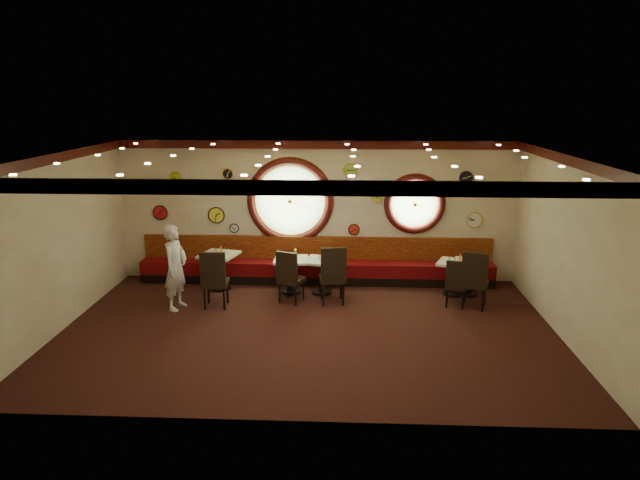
% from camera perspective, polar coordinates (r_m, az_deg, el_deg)
% --- Properties ---
extents(floor, '(9.00, 6.00, 0.00)m').
position_cam_1_polar(floor, '(10.58, -1.19, -8.98)').
color(floor, black).
rests_on(floor, ground).
extents(ceiling, '(9.00, 6.00, 0.02)m').
position_cam_1_polar(ceiling, '(9.76, -1.28, 8.54)').
color(ceiling, gold).
rests_on(ceiling, wall_back).
extents(wall_back, '(9.00, 0.02, 3.20)m').
position_cam_1_polar(wall_back, '(12.96, -0.33, 2.87)').
color(wall_back, beige).
rests_on(wall_back, floor).
extents(wall_front, '(9.00, 0.02, 3.20)m').
position_cam_1_polar(wall_front, '(7.20, -2.87, -6.78)').
color(wall_front, beige).
rests_on(wall_front, floor).
extents(wall_left, '(0.02, 6.00, 3.20)m').
position_cam_1_polar(wall_left, '(11.28, -24.68, -0.24)').
color(wall_left, beige).
rests_on(wall_left, floor).
extents(wall_right, '(0.02, 6.00, 3.20)m').
position_cam_1_polar(wall_right, '(10.73, 23.51, -0.82)').
color(wall_right, beige).
rests_on(wall_right, floor).
extents(molding_back, '(9.00, 0.10, 0.18)m').
position_cam_1_polar(molding_back, '(12.69, -0.35, 9.51)').
color(molding_back, '#3C0D0B').
rests_on(molding_back, wall_back).
extents(molding_front, '(9.00, 0.10, 0.18)m').
position_cam_1_polar(molding_front, '(6.85, -2.99, 5.23)').
color(molding_front, '#3C0D0B').
rests_on(molding_front, wall_back).
extents(molding_left, '(0.10, 6.00, 0.18)m').
position_cam_1_polar(molding_left, '(11.01, -25.28, 7.38)').
color(molding_left, '#3C0D0B').
rests_on(molding_left, wall_back).
extents(molding_right, '(0.10, 6.00, 0.18)m').
position_cam_1_polar(molding_right, '(10.45, 24.08, 7.19)').
color(molding_right, '#3C0D0B').
rests_on(molding_right, wall_back).
extents(banquette_base, '(8.00, 0.55, 0.20)m').
position_cam_1_polar(banquette_base, '(13.08, -0.38, -3.83)').
color(banquette_base, black).
rests_on(banquette_base, floor).
extents(banquette_seat, '(8.00, 0.55, 0.30)m').
position_cam_1_polar(banquette_seat, '(13.00, -0.38, -2.79)').
color(banquette_seat, '#5C070C').
rests_on(banquette_seat, banquette_base).
extents(banquette_back, '(8.00, 0.10, 0.55)m').
position_cam_1_polar(banquette_back, '(13.10, -0.34, -0.83)').
color(banquette_back, '#5F0807').
rests_on(banquette_back, wall_back).
extents(porthole_left_glass, '(1.66, 0.02, 1.66)m').
position_cam_1_polar(porthole_left_glass, '(12.95, -2.99, 3.97)').
color(porthole_left_glass, '#98C375').
rests_on(porthole_left_glass, wall_back).
extents(porthole_left_frame, '(1.98, 0.18, 1.98)m').
position_cam_1_polar(porthole_left_frame, '(12.94, -2.99, 3.96)').
color(porthole_left_frame, '#3C0D0B').
rests_on(porthole_left_frame, wall_back).
extents(porthole_left_ring, '(1.61, 0.03, 1.61)m').
position_cam_1_polar(porthole_left_ring, '(12.91, -3.01, 3.93)').
color(porthole_left_ring, gold).
rests_on(porthole_left_ring, wall_back).
extents(porthole_right_glass, '(1.10, 0.02, 1.10)m').
position_cam_1_polar(porthole_right_glass, '(12.99, 9.43, 3.60)').
color(porthole_right_glass, '#98C375').
rests_on(porthole_right_glass, wall_back).
extents(porthole_right_frame, '(1.38, 0.18, 1.38)m').
position_cam_1_polar(porthole_right_frame, '(12.98, 9.43, 3.58)').
color(porthole_right_frame, '#3C0D0B').
rests_on(porthole_right_frame, wall_back).
extents(porthole_right_ring, '(1.09, 0.03, 1.09)m').
position_cam_1_polar(porthole_right_ring, '(12.95, 9.45, 3.56)').
color(porthole_right_ring, gold).
rests_on(porthole_right_ring, wall_back).
extents(wall_clock_0, '(0.30, 0.03, 0.30)m').
position_cam_1_polar(wall_clock_0, '(12.75, 3.05, 6.98)').
color(wall_clock_0, '#93D743').
rests_on(wall_clock_0, wall_back).
extents(wall_clock_1, '(0.34, 0.03, 0.34)m').
position_cam_1_polar(wall_clock_1, '(13.25, 15.19, 1.95)').
color(wall_clock_1, white).
rests_on(wall_clock_1, wall_back).
extents(wall_clock_2, '(0.26, 0.03, 0.26)m').
position_cam_1_polar(wall_clock_2, '(13.35, -14.27, 6.03)').
color(wall_clock_2, '#A6C727').
rests_on(wall_clock_2, wall_back).
extents(wall_clock_3, '(0.24, 0.03, 0.24)m').
position_cam_1_polar(wall_clock_3, '(13.04, -9.21, 6.54)').
color(wall_clock_3, black).
rests_on(wall_clock_3, wall_back).
extents(wall_clock_4, '(0.20, 0.03, 0.20)m').
position_cam_1_polar(wall_clock_4, '(13.25, -8.57, 1.18)').
color(wall_clock_4, white).
rests_on(wall_clock_4, wall_back).
extents(wall_clock_5, '(0.32, 0.03, 0.32)m').
position_cam_1_polar(wall_clock_5, '(13.61, -15.67, 2.67)').
color(wall_clock_5, red).
rests_on(wall_clock_5, wall_back).
extents(wall_clock_6, '(0.36, 0.03, 0.36)m').
position_cam_1_polar(wall_clock_6, '(13.26, -10.32, 2.46)').
color(wall_clock_6, yellow).
rests_on(wall_clock_6, wall_back).
extents(wall_clock_7, '(0.22, 0.03, 0.22)m').
position_cam_1_polar(wall_clock_7, '(12.86, 5.70, 4.29)').
color(wall_clock_7, '#DCD449').
rests_on(wall_clock_7, wall_back).
extents(wall_clock_8, '(0.24, 0.03, 0.24)m').
position_cam_1_polar(wall_clock_8, '(12.99, 3.41, 1.06)').
color(wall_clock_8, red).
rests_on(wall_clock_8, wall_back).
extents(wall_clock_9, '(0.28, 0.03, 0.28)m').
position_cam_1_polar(wall_clock_9, '(13.03, 14.39, 6.05)').
color(wall_clock_9, black).
rests_on(wall_clock_9, wall_back).
extents(table_a, '(0.90, 0.90, 0.82)m').
position_cam_1_polar(table_a, '(12.70, -10.03, -2.66)').
color(table_a, black).
rests_on(table_a, floor).
extents(table_b, '(0.71, 0.71, 0.77)m').
position_cam_1_polar(table_b, '(12.32, -2.93, -3.14)').
color(table_b, black).
rests_on(table_b, floor).
extents(table_c, '(0.84, 0.84, 0.76)m').
position_cam_1_polar(table_c, '(12.26, 0.16, -3.23)').
color(table_c, black).
rests_on(table_c, floor).
extents(table_d, '(0.87, 0.87, 0.74)m').
position_cam_1_polar(table_d, '(12.51, 13.24, -3.33)').
color(table_d, black).
rests_on(table_d, floor).
extents(table_e, '(0.84, 0.84, 0.74)m').
position_cam_1_polar(table_e, '(12.58, 14.69, -3.31)').
color(table_e, black).
rests_on(table_e, floor).
extents(chair_a, '(0.52, 0.52, 0.74)m').
position_cam_1_polar(chair_a, '(11.55, -10.54, -3.55)').
color(chair_a, black).
rests_on(chair_a, floor).
extents(chair_b, '(0.61, 0.61, 0.69)m').
position_cam_1_polar(chair_b, '(11.66, -3.11, -3.38)').
color(chair_b, black).
rests_on(chair_b, floor).
extents(chair_c, '(0.58, 0.58, 0.76)m').
position_cam_1_polar(chair_c, '(11.55, 1.31, -3.18)').
color(chair_c, black).
rests_on(chair_c, floor).
extents(chair_d, '(0.50, 0.50, 0.61)m').
position_cam_1_polar(chair_d, '(11.78, 13.46, -3.94)').
color(chair_d, black).
rests_on(chair_d, floor).
extents(chair_e, '(0.63, 0.63, 0.74)m').
position_cam_1_polar(chair_e, '(11.72, 15.22, -3.55)').
color(chair_e, black).
rests_on(chair_e, floor).
extents(condiment_a_salt, '(0.04, 0.04, 0.11)m').
position_cam_1_polar(condiment_a_salt, '(12.64, -10.40, -1.08)').
color(condiment_a_salt, silver).
rests_on(condiment_a_salt, table_a).
extents(condiment_b_salt, '(0.04, 0.04, 0.10)m').
position_cam_1_polar(condiment_b_salt, '(12.30, -3.42, -1.54)').
color(condiment_b_salt, silver).
rests_on(condiment_b_salt, table_b).
extents(condiment_c_salt, '(0.03, 0.03, 0.09)m').
position_cam_1_polar(condiment_c_salt, '(12.19, -0.08, -1.73)').
color(condiment_c_salt, silver).
rests_on(condiment_c_salt, table_c).
extents(condiment_d_salt, '(0.03, 0.03, 0.09)m').
position_cam_1_polar(condiment_d_salt, '(12.41, 12.78, -1.93)').
color(condiment_d_salt, silver).
rests_on(condiment_d_salt, table_d).
extents(condiment_a_pepper, '(0.03, 0.03, 0.10)m').
position_cam_1_polar(condiment_a_pepper, '(12.56, -10.22, -1.20)').
color(condiment_a_pepper, '#BABABE').
rests_on(condiment_a_pepper, table_a).
extents(condiment_b_pepper, '(0.04, 0.04, 0.11)m').
position_cam_1_polar(condiment_b_pepper, '(12.23, -2.92, -1.60)').
color(condiment_b_pepper, silver).
rests_on(condiment_b_pepper, table_b).
extents(condiment_c_pepper, '(0.03, 0.03, 0.09)m').
position_cam_1_polar(condiment_c_pepper, '(12.18, 0.37, -1.74)').
color(condiment_c_pepper, silver).
rests_on(condiment_c_pepper, table_c).
extents(condiment_d_pepper, '(0.03, 0.03, 0.09)m').
position_cam_1_polar(condiment_d_pepper, '(12.43, 13.33, -1.92)').
color(condiment_d_pepper, silver).
rests_on(condiment_d_pepper, table_d).
extents(condiment_a_bottle, '(0.05, 0.05, 0.16)m').
position_cam_1_polar(condiment_a_bottle, '(12.61, -9.88, -0.97)').
color(condiment_a_bottle, gold).
rests_on(condiment_a_bottle, table_a).
extents(condiment_b_bottle, '(0.05, 0.05, 0.17)m').
position_cam_1_polar(condiment_b_bottle, '(12.33, -2.49, -1.33)').
color(condiment_b_bottle, gold).
rests_on(condiment_b_bottle, table_b).
extents(condiment_c_bottle, '(0.05, 0.05, 0.16)m').
position_cam_1_polar(condiment_c_bottle, '(12.24, 0.49, -1.49)').
color(condiment_c_bottle, gold).
rests_on(condiment_c_bottle, table_c).
extents(condiment_d_bottle, '(0.05, 0.05, 0.16)m').
position_cam_1_polar(condiment_d_bottle, '(12.48, 13.83, -1.73)').
color(condiment_d_bottle, gold).
rests_on(condiment_d_bottle, table_d).
extents(condiment_e_salt, '(0.04, 0.04, 0.11)m').
position_cam_1_polar(condiment_e_salt, '(12.57, 14.44, -1.74)').
color(condiment_e_salt, silver).
rests_on(condiment_e_salt, table_e).
extents(condiment_e_pepper, '(0.04, 0.04, 0.10)m').
position_cam_1_polar(condiment_e_pepper, '(12.44, 14.74, -1.94)').
color(condiment_e_pepper, '#BABABF').
rests_on(condiment_e_pepper, table_e).
extents(condiment_e_bottle, '(0.05, 0.05, 0.15)m').
position_cam_1_polar(condiment_e_bottle, '(12.55, 14.98, -1.71)').
color(condiment_e_bottle, gold).
rests_on(condiment_e_bottle, table_e).
extents(waiter, '(0.55, 0.71, 1.72)m').
position_cam_1_polar(waiter, '(11.66, -14.25, -2.66)').
color(waiter, white).
rests_on(waiter, floor).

